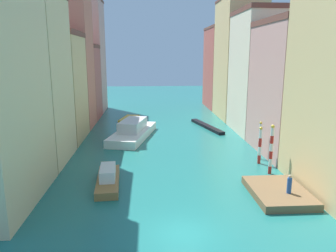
% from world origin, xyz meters
% --- Properties ---
extents(ground_plane, '(154.00, 154.00, 0.00)m').
position_xyz_m(ground_plane, '(0.00, 24.50, 0.00)').
color(ground_plane, '#1E6B66').
extents(building_left_1, '(6.75, 8.86, 17.75)m').
position_xyz_m(building_left_1, '(-14.20, 15.68, 8.89)').
color(building_left_1, beige).
rests_on(building_left_1, ground).
extents(building_left_2, '(6.75, 9.02, 14.35)m').
position_xyz_m(building_left_2, '(-14.20, 24.78, 7.19)').
color(building_left_2, '#DBB77A').
rests_on(building_left_2, ground).
extents(building_left_3, '(6.75, 7.20, 21.03)m').
position_xyz_m(building_left_3, '(-14.20, 33.00, 10.53)').
color(building_left_3, '#C6705B').
rests_on(building_left_3, ground).
extents(building_left_4, '(6.75, 7.41, 13.12)m').
position_xyz_m(building_left_4, '(-14.20, 40.26, 6.57)').
color(building_left_4, '#B25147').
rests_on(building_left_4, ground).
extents(building_left_5, '(6.75, 8.35, 22.00)m').
position_xyz_m(building_left_5, '(-14.20, 48.22, 11.01)').
color(building_left_5, tan).
rests_on(building_left_5, ground).
extents(building_right_1, '(6.75, 11.08, 15.28)m').
position_xyz_m(building_right_1, '(14.20, 17.10, 7.65)').
color(building_right_1, tan).
rests_on(building_right_1, ground).
extents(building_right_2, '(6.75, 10.74, 17.68)m').
position_xyz_m(building_right_2, '(14.20, 28.03, 8.85)').
color(building_right_2, beige).
rests_on(building_right_2, ground).
extents(building_right_3, '(6.75, 11.59, 21.09)m').
position_xyz_m(building_right_3, '(14.20, 39.48, 10.56)').
color(building_right_3, '#DBB77A').
rests_on(building_right_3, ground).
extents(building_right_4, '(6.75, 11.84, 17.13)m').
position_xyz_m(building_right_4, '(14.20, 51.23, 8.58)').
color(building_right_4, '#B25147').
rests_on(building_right_4, ground).
extents(waterfront_dock, '(4.37, 6.11, 0.62)m').
position_xyz_m(waterfront_dock, '(8.41, 5.19, 0.31)').
color(waterfront_dock, brown).
rests_on(waterfront_dock, ground).
extents(person_on_dock, '(0.36, 0.36, 1.53)m').
position_xyz_m(person_on_dock, '(8.88, 4.34, 1.33)').
color(person_on_dock, '#234C93').
rests_on(person_on_dock, waterfront_dock).
extents(mooring_pole_0, '(0.35, 0.35, 4.89)m').
position_xyz_m(mooring_pole_0, '(9.60, 10.24, 2.50)').
color(mooring_pole_0, red).
rests_on(mooring_pole_0, ground).
extents(mooring_pole_1, '(0.35, 0.35, 4.02)m').
position_xyz_m(mooring_pole_1, '(9.58, 13.28, 2.06)').
color(mooring_pole_1, red).
rests_on(mooring_pole_1, ground).
extents(mooring_pole_2, '(0.29, 0.29, 4.24)m').
position_xyz_m(mooring_pole_2, '(10.11, 14.88, 2.16)').
color(mooring_pole_2, red).
rests_on(mooring_pole_2, ground).
extents(vaporetto_white, '(6.72, 12.89, 2.51)m').
position_xyz_m(vaporetto_white, '(-4.28, 25.32, 0.92)').
color(vaporetto_white, white).
rests_on(vaporetto_white, ground).
extents(gondola_black, '(3.59, 10.44, 0.44)m').
position_xyz_m(gondola_black, '(7.17, 30.89, 0.22)').
color(gondola_black, black).
rests_on(gondola_black, ground).
extents(motorboat_0, '(3.56, 6.04, 0.67)m').
position_xyz_m(motorboat_0, '(-5.38, 36.73, 0.33)').
color(motorboat_0, gold).
rests_on(motorboat_0, ground).
extents(motorboat_1, '(2.36, 6.88, 1.64)m').
position_xyz_m(motorboat_1, '(-5.81, 8.52, 0.60)').
color(motorboat_1, olive).
rests_on(motorboat_1, ground).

